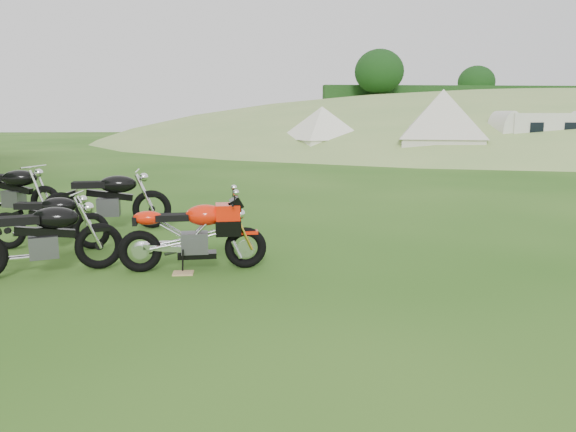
{
  "coord_description": "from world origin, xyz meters",
  "views": [
    {
      "loc": [
        -0.72,
        -5.61,
        2.04
      ],
      "look_at": [
        -0.22,
        0.4,
        0.94
      ],
      "focal_mm": 35.0,
      "sensor_mm": 36.0,
      "label": 1
    }
  ],
  "objects_px": {
    "vintage_moto_a": "(49,219)",
    "vintage_moto_c": "(107,198)",
    "sport_motorcycle": "(193,229)",
    "tent_right": "(442,128)",
    "caravan": "(544,137)",
    "vintage_moto_b": "(41,236)",
    "vintage_moto_d": "(12,191)",
    "tent_mid": "(322,131)",
    "plywood_board": "(183,273)"
  },
  "relations": [
    {
      "from": "tent_mid",
      "to": "caravan",
      "type": "xyz_separation_m",
      "value": [
        9.38,
        -2.94,
        -0.18
      ]
    },
    {
      "from": "vintage_moto_b",
      "to": "vintage_moto_d",
      "type": "relative_size",
      "value": 0.89
    },
    {
      "from": "tent_right",
      "to": "vintage_moto_c",
      "type": "bearing_deg",
      "value": -112.09
    },
    {
      "from": "vintage_moto_d",
      "to": "tent_mid",
      "type": "bearing_deg",
      "value": 83.72
    },
    {
      "from": "tent_mid",
      "to": "vintage_moto_d",
      "type": "bearing_deg",
      "value": -140.81
    },
    {
      "from": "plywood_board",
      "to": "vintage_moto_d",
      "type": "height_order",
      "value": "vintage_moto_d"
    },
    {
      "from": "vintage_moto_b",
      "to": "tent_mid",
      "type": "relative_size",
      "value": 0.68
    },
    {
      "from": "vintage_moto_d",
      "to": "tent_right",
      "type": "relative_size",
      "value": 0.65
    },
    {
      "from": "tent_right",
      "to": "caravan",
      "type": "relative_size",
      "value": 0.74
    },
    {
      "from": "vintage_moto_a",
      "to": "tent_mid",
      "type": "bearing_deg",
      "value": 74.16
    },
    {
      "from": "vintage_moto_d",
      "to": "tent_right",
      "type": "bearing_deg",
      "value": 65.95
    },
    {
      "from": "vintage_moto_c",
      "to": "vintage_moto_b",
      "type": "bearing_deg",
      "value": -97.98
    },
    {
      "from": "vintage_moto_a",
      "to": "vintage_moto_d",
      "type": "xyz_separation_m",
      "value": [
        -1.51,
        2.57,
        0.1
      ]
    },
    {
      "from": "sport_motorcycle",
      "to": "tent_mid",
      "type": "distance_m",
      "value": 19.88
    },
    {
      "from": "vintage_moto_a",
      "to": "vintage_moto_c",
      "type": "height_order",
      "value": "vintage_moto_c"
    },
    {
      "from": "vintage_moto_c",
      "to": "tent_right",
      "type": "xyz_separation_m",
      "value": [
        11.06,
        13.81,
        0.88
      ]
    },
    {
      "from": "vintage_moto_b",
      "to": "caravan",
      "type": "height_order",
      "value": "caravan"
    },
    {
      "from": "sport_motorcycle",
      "to": "tent_right",
      "type": "relative_size",
      "value": 0.55
    },
    {
      "from": "tent_mid",
      "to": "tent_right",
      "type": "bearing_deg",
      "value": -52.47
    },
    {
      "from": "tent_mid",
      "to": "caravan",
      "type": "height_order",
      "value": "tent_mid"
    },
    {
      "from": "tent_mid",
      "to": "tent_right",
      "type": "height_order",
      "value": "tent_right"
    },
    {
      "from": "vintage_moto_a",
      "to": "vintage_moto_c",
      "type": "bearing_deg",
      "value": 73.98
    },
    {
      "from": "vintage_moto_a",
      "to": "vintage_moto_d",
      "type": "height_order",
      "value": "vintage_moto_d"
    },
    {
      "from": "tent_right",
      "to": "plywood_board",
      "type": "bearing_deg",
      "value": -102.81
    },
    {
      "from": "vintage_moto_d",
      "to": "tent_mid",
      "type": "distance_m",
      "value": 17.54
    },
    {
      "from": "vintage_moto_a",
      "to": "tent_right",
      "type": "bearing_deg",
      "value": 57.49
    },
    {
      "from": "sport_motorcycle",
      "to": "vintage_moto_d",
      "type": "height_order",
      "value": "vintage_moto_d"
    },
    {
      "from": "sport_motorcycle",
      "to": "plywood_board",
      "type": "distance_m",
      "value": 0.59
    },
    {
      "from": "tent_right",
      "to": "sport_motorcycle",
      "type": "bearing_deg",
      "value": -102.76
    },
    {
      "from": "vintage_moto_b",
      "to": "tent_right",
      "type": "xyz_separation_m",
      "value": [
        11.23,
        16.68,
        0.93
      ]
    },
    {
      "from": "vintage_moto_b",
      "to": "plywood_board",
      "type": "bearing_deg",
      "value": -22.77
    },
    {
      "from": "caravan",
      "to": "sport_motorcycle",
      "type": "bearing_deg",
      "value": -129.3
    },
    {
      "from": "vintage_moto_a",
      "to": "vintage_moto_c",
      "type": "distance_m",
      "value": 1.53
    },
    {
      "from": "tent_mid",
      "to": "vintage_moto_b",
      "type": "bearing_deg",
      "value": -130.81
    },
    {
      "from": "plywood_board",
      "to": "vintage_moto_d",
      "type": "xyz_separation_m",
      "value": [
        -3.66,
        4.1,
        0.56
      ]
    },
    {
      "from": "tent_mid",
      "to": "tent_right",
      "type": "xyz_separation_m",
      "value": [
        4.83,
        -2.77,
        0.21
      ]
    },
    {
      "from": "tent_right",
      "to": "vintage_moto_d",
      "type": "bearing_deg",
      "value": -119.38
    },
    {
      "from": "vintage_moto_a",
      "to": "caravan",
      "type": "relative_size",
      "value": 0.39
    },
    {
      "from": "vintage_moto_a",
      "to": "vintage_moto_b",
      "type": "xyz_separation_m",
      "value": [
        0.38,
        -1.43,
        0.04
      ]
    },
    {
      "from": "tent_right",
      "to": "caravan",
      "type": "xyz_separation_m",
      "value": [
        4.55,
        -0.17,
        -0.39
      ]
    },
    {
      "from": "vintage_moto_b",
      "to": "tent_right",
      "type": "distance_m",
      "value": 20.13
    },
    {
      "from": "vintage_moto_d",
      "to": "vintage_moto_c",
      "type": "bearing_deg",
      "value": -7.12
    },
    {
      "from": "plywood_board",
      "to": "vintage_moto_a",
      "type": "xyz_separation_m",
      "value": [
        -2.15,
        1.53,
        0.46
      ]
    },
    {
      "from": "sport_motorcycle",
      "to": "tent_right",
      "type": "xyz_separation_m",
      "value": [
        9.33,
        16.58,
        0.89
      ]
    },
    {
      "from": "vintage_moto_d",
      "to": "caravan",
      "type": "relative_size",
      "value": 0.48
    },
    {
      "from": "plywood_board",
      "to": "vintage_moto_b",
      "type": "bearing_deg",
      "value": 176.89
    },
    {
      "from": "sport_motorcycle",
      "to": "tent_right",
      "type": "distance_m",
      "value": 19.05
    },
    {
      "from": "vintage_moto_a",
      "to": "vintage_moto_c",
      "type": "relative_size",
      "value": 0.83
    },
    {
      "from": "vintage_moto_c",
      "to": "vintage_moto_a",
      "type": "bearing_deg",
      "value": -115.42
    },
    {
      "from": "tent_mid",
      "to": "tent_right",
      "type": "relative_size",
      "value": 0.86
    }
  ]
}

